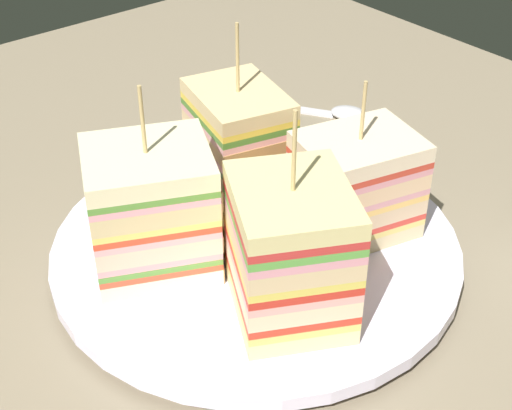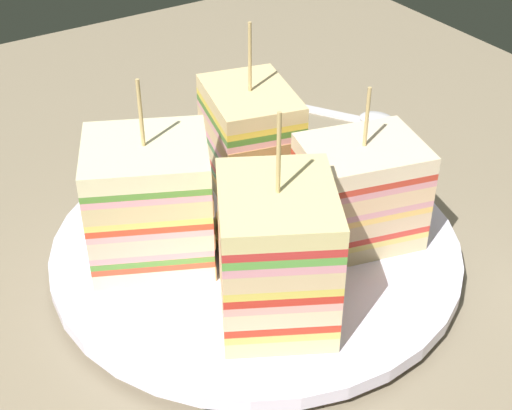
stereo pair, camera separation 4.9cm
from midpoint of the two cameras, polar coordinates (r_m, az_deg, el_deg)
The scene contains 8 objects.
ground_plane at distance 52.56cm, azimuth -2.68°, elevation -5.13°, with size 93.81×84.07×1.80cm, color #83745C.
plate at distance 51.32cm, azimuth -2.74°, elevation -3.47°, with size 27.62×27.62×1.74cm.
sandwich_wedge_0 at distance 54.33cm, azimuth -3.89°, elevation 4.78°, with size 8.82×7.37×12.85cm.
sandwich_wedge_1 at distance 47.53cm, azimuth -10.84°, elevation -0.44°, with size 9.42×9.84×12.65cm.
sandwich_wedge_2 at distance 43.06cm, azimuth -0.62°, elevation -3.71°, with size 9.80×9.29×13.47cm.
sandwich_wedge_3 at distance 50.13cm, azimuth 4.81°, elevation 1.38°, with size 7.61×8.91×11.17cm.
chip_pile at distance 49.54cm, azimuth -3.15°, elevation -1.96°, with size 7.89×6.97×3.85cm.
spoon at distance 69.63cm, azimuth 3.48°, elevation 7.09°, with size 12.21×8.66×1.00cm.
Camera 1 is at (-31.00, 25.64, 33.02)cm, focal length 52.63 mm.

